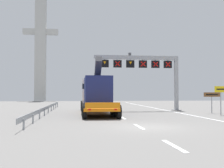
{
  "coord_description": "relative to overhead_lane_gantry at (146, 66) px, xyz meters",
  "views": [
    {
      "loc": [
        -4.08,
        -16.42,
        2.02
      ],
      "look_at": [
        -0.65,
        11.81,
        2.95
      ],
      "focal_mm": 44.92,
      "sensor_mm": 36.0,
      "label": 1
    }
  ],
  "objects": [
    {
      "name": "ground",
      "position": [
        -3.83,
        -15.35,
        -5.14
      ],
      "size": [
        112.0,
        112.0,
        0.0
      ],
      "primitive_type": "plane",
      "color": "slate"
    },
    {
      "name": "lane_markings",
      "position": [
        -4.26,
        0.13,
        -5.13
      ],
      "size": [
        0.2,
        45.55,
        0.01
      ],
      "color": "silver",
      "rests_on": "ground"
    },
    {
      "name": "edge_line_right",
      "position": [
        2.37,
        -3.35,
        -5.13
      ],
      "size": [
        0.2,
        63.0,
        0.01
      ],
      "primitive_type": "cube",
      "color": "silver",
      "rests_on": "ground"
    },
    {
      "name": "overhead_lane_gantry",
      "position": [
        0.0,
        0.0,
        0.0
      ],
      "size": [
        10.15,
        0.9,
        6.69
      ],
      "color": "#9EA0A5",
      "rests_on": "ground"
    },
    {
      "name": "heavy_haul_truck_orange",
      "position": [
        -6.1,
        -2.55,
        -3.15
      ],
      "size": [
        3.05,
        14.07,
        5.3
      ],
      "color": "orange",
      "rests_on": "ground"
    },
    {
      "name": "exit_sign_yellow",
      "position": [
        5.21,
        -7.29,
        -3.16
      ],
      "size": [
        1.22,
        0.15,
        2.67
      ],
      "color": "#9EA0A5",
      "rests_on": "ground"
    },
    {
      "name": "tourist_info_sign_brown",
      "position": [
        5.42,
        -5.12,
        -3.52
      ],
      "size": [
        1.7,
        0.15,
        2.1
      ],
      "color": "#9EA0A5",
      "rests_on": "ground"
    },
    {
      "name": "guardrail_left",
      "position": [
        -10.94,
        -2.88,
        -4.58
      ],
      "size": [
        0.13,
        28.93,
        0.76
      ],
      "color": "#999EA3",
      "rests_on": "ground"
    },
    {
      "name": "bridge_pylon_distant",
      "position": [
        -17.69,
        42.9,
        9.86
      ],
      "size": [
        9.0,
        2.0,
        29.22
      ],
      "color": "#B7B7B2",
      "rests_on": "ground"
    }
  ]
}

